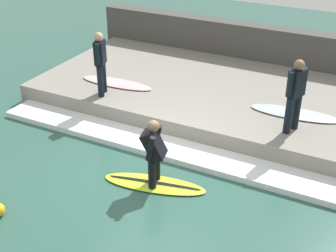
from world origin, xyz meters
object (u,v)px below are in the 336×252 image
Objects in this scene: surfer_waiting_far at (296,92)px; surfer_waiting_near at (100,60)px; surfboard_waiting_near at (117,83)px; surfboard_waiting_far at (295,113)px; surfer_riding at (154,150)px; surfboard_riding at (154,184)px.

surfer_waiting_near is at bearing 93.58° from surfer_waiting_far.
surfboard_waiting_near is 4.51m from surfboard_waiting_far.
surfboard_waiting_near is 4.68m from surfer_waiting_far.
surfer_riding reaches higher than surfboard_waiting_far.
surfboard_waiting_near is (0.66, 0.03, -0.84)m from surfer_waiting_near.
surfboard_waiting_far is at bearing -85.12° from surfboard_waiting_near.
surfer_waiting_far reaches higher than surfboard_waiting_near.
surfboard_waiting_far is (1.05, -4.46, -0.84)m from surfer_waiting_near.
surfer_waiting_far reaches higher than surfer_riding.
surfer_riding is at bearing 141.59° from surfer_waiting_far.
surfboard_riding is 3.90m from surfboard_waiting_near.
surfboard_riding is 1.03× the size of surfboard_waiting_near.
surfboard_riding is 3.64m from surfer_waiting_near.
surfer_waiting_near is at bearing -177.69° from surfboard_waiting_near.
surfer_waiting_near is 0.77× the size of surfboard_waiting_far.
surfer_waiting_near reaches higher than surfboard_riding.
surfer_waiting_near is at bearing 103.18° from surfboard_waiting_far.
surfboard_waiting_near and surfboard_waiting_far have the same top height.
surfer_waiting_near is at bearing 50.34° from surfboard_riding.
surfer_riding is at bearing 45.00° from surfboard_riding.
surfboard_waiting_far is (0.76, 0.09, -0.86)m from surfer_waiting_far.
surfer_riding reaches higher than surfboard_waiting_near.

